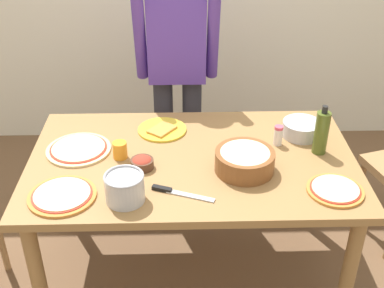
% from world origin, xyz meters
% --- Properties ---
extents(ground, '(8.00, 8.00, 0.00)m').
position_xyz_m(ground, '(0.00, 0.00, 0.00)').
color(ground, brown).
extents(dining_table, '(1.60, 0.96, 0.76)m').
position_xyz_m(dining_table, '(0.00, 0.00, 0.67)').
color(dining_table, olive).
rests_on(dining_table, ground).
extents(person_cook, '(0.49, 0.25, 1.62)m').
position_xyz_m(person_cook, '(-0.07, 0.76, 0.94)').
color(person_cook, '#2D2D38').
rests_on(person_cook, ground).
extents(pizza_raw_on_board, '(0.32, 0.32, 0.02)m').
position_xyz_m(pizza_raw_on_board, '(-0.57, 0.08, 0.77)').
color(pizza_raw_on_board, beige).
rests_on(pizza_raw_on_board, dining_table).
extents(pizza_cooked_on_tray, '(0.25, 0.25, 0.02)m').
position_xyz_m(pizza_cooked_on_tray, '(0.63, -0.29, 0.77)').
color(pizza_cooked_on_tray, '#C67A33').
rests_on(pizza_cooked_on_tray, dining_table).
extents(pizza_second_cooked, '(0.30, 0.30, 0.02)m').
position_xyz_m(pizza_second_cooked, '(-0.58, -0.30, 0.77)').
color(pizza_second_cooked, '#C67A33').
rests_on(pizza_second_cooked, dining_table).
extents(plate_with_slice, '(0.26, 0.26, 0.02)m').
position_xyz_m(plate_with_slice, '(-0.15, 0.27, 0.77)').
color(plate_with_slice, gold).
rests_on(plate_with_slice, dining_table).
extents(popcorn_bowl, '(0.28, 0.28, 0.11)m').
position_xyz_m(popcorn_bowl, '(0.24, -0.11, 0.82)').
color(popcorn_bowl, brown).
rests_on(popcorn_bowl, dining_table).
extents(mixing_bowl_steel, '(0.20, 0.20, 0.08)m').
position_xyz_m(mixing_bowl_steel, '(0.58, 0.20, 0.80)').
color(mixing_bowl_steel, '#B7B7BC').
rests_on(mixing_bowl_steel, dining_table).
extents(small_sauce_bowl, '(0.11, 0.11, 0.06)m').
position_xyz_m(small_sauce_bowl, '(-0.24, -0.08, 0.79)').
color(small_sauce_bowl, '#4C2D1E').
rests_on(small_sauce_bowl, dining_table).
extents(olive_oil_bottle, '(0.07, 0.07, 0.26)m').
position_xyz_m(olive_oil_bottle, '(0.63, 0.04, 0.87)').
color(olive_oil_bottle, '#47561E').
rests_on(olive_oil_bottle, dining_table).
extents(steel_pot, '(0.17, 0.17, 0.13)m').
position_xyz_m(steel_pot, '(-0.30, -0.32, 0.83)').
color(steel_pot, '#B7B7BC').
rests_on(steel_pot, dining_table).
extents(cup_orange, '(0.07, 0.07, 0.08)m').
position_xyz_m(cup_orange, '(-0.35, 0.02, 0.80)').
color(cup_orange, orange).
rests_on(cup_orange, dining_table).
extents(salt_shaker, '(0.04, 0.04, 0.11)m').
position_xyz_m(salt_shaker, '(0.44, 0.12, 0.81)').
color(salt_shaker, white).
rests_on(salt_shaker, dining_table).
extents(chef_knife, '(0.28, 0.13, 0.02)m').
position_xyz_m(chef_knife, '(-0.08, -0.28, 0.77)').
color(chef_knife, silver).
rests_on(chef_knife, dining_table).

